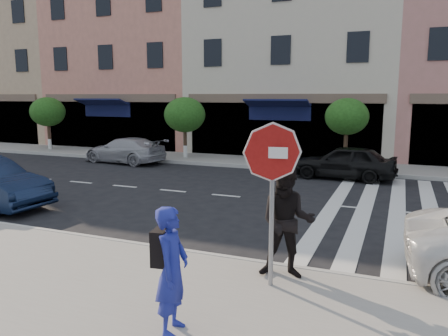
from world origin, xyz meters
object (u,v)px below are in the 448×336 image
stop_sign (272,170)px  car_far_mid (344,162)px  photographer (172,270)px  walker (287,222)px  car_far_left (125,150)px

stop_sign → car_far_mid: bearing=83.1°
photographer → walker: walker is taller
photographer → car_far_mid: 12.91m
photographer → car_far_left: 16.47m
walker → photographer: bearing=-123.7°
stop_sign → car_far_left: size_ratio=0.63×
car_far_mid → walker: bearing=5.2°
stop_sign → car_far_mid: stop_sign is taller
photographer → car_far_left: bearing=27.4°
walker → car_far_mid: walker is taller
walker → car_far_mid: (-0.31, 10.55, -0.46)m
walker → car_far_left: walker is taller
stop_sign → car_far_left: 15.62m
photographer → car_far_mid: (0.64, 12.89, -0.33)m
car_far_left → car_far_mid: car_far_mid is taller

